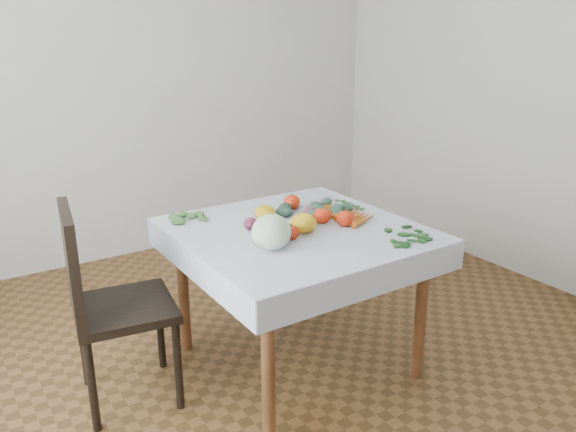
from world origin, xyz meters
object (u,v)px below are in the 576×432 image
cabbage (271,232)px  heirloom_back (265,213)px  chair (102,295)px  carrot_bunch (348,213)px  table (297,248)px

cabbage → heirloom_back: bearing=63.0°
chair → carrot_bunch: 1.28m
chair → cabbage: chair is taller
table → cabbage: (-0.25, -0.16, 0.18)m
carrot_bunch → heirloom_back: bearing=155.5°
cabbage → carrot_bunch: bearing=17.5°
chair → cabbage: (0.67, -0.37, 0.28)m
table → heirloom_back: (-0.06, 0.20, 0.14)m
table → carrot_bunch: bearing=4.0°
table → heirloom_back: heirloom_back is taller
chair → carrot_bunch: (1.25, -0.19, 0.22)m
table → carrot_bunch: size_ratio=2.59×
table → cabbage: bearing=-147.2°
table → chair: chair is taller
chair → heirloom_back: (0.85, -0.00, 0.24)m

